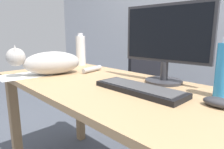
% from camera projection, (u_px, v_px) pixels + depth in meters
% --- Properties ---
extents(back_wall, '(6.00, 0.04, 2.60)m').
position_uv_depth(back_wall, '(222.00, 2.00, 1.99)').
color(back_wall, silver).
rests_on(back_wall, ground_plane).
extents(desk, '(1.55, 0.69, 0.73)m').
position_uv_depth(desk, '(110.00, 102.00, 1.08)').
color(desk, tan).
rests_on(desk, ground_plane).
extents(office_chair, '(0.51, 0.49, 0.92)m').
position_uv_depth(office_chair, '(153.00, 99.00, 1.83)').
color(office_chair, black).
rests_on(office_chair, ground_plane).
extents(monitor, '(0.48, 0.20, 0.41)m').
position_uv_depth(monitor, '(166.00, 41.00, 1.04)').
color(monitor, '#333338').
rests_on(monitor, desk).
extents(keyboard, '(0.44, 0.15, 0.03)m').
position_uv_depth(keyboard, '(139.00, 89.00, 0.91)').
color(keyboard, black).
rests_on(keyboard, desk).
extents(cat, '(0.28, 0.59, 0.20)m').
position_uv_depth(cat, '(49.00, 62.00, 1.28)').
color(cat, '#B2ADA8').
rests_on(cat, desk).
extents(computer_mouse, '(0.11, 0.06, 0.04)m').
position_uv_depth(computer_mouse, '(219.00, 102.00, 0.72)').
color(computer_mouse, '#333338').
rests_on(computer_mouse, desk).
extents(paper_sheet, '(0.23, 0.31, 0.00)m').
position_uv_depth(paper_sheet, '(24.00, 76.00, 1.26)').
color(paper_sheet, white).
rests_on(paper_sheet, desk).
extents(water_bottle, '(0.08, 0.08, 0.27)m').
position_uv_depth(water_bottle, '(81.00, 50.00, 1.67)').
color(water_bottle, silver).
rests_on(water_bottle, desk).
extents(spray_bottle, '(0.06, 0.06, 0.25)m').
position_uv_depth(spray_bottle, '(224.00, 70.00, 0.81)').
color(spray_bottle, '#2D8CD1').
rests_on(spray_bottle, desk).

